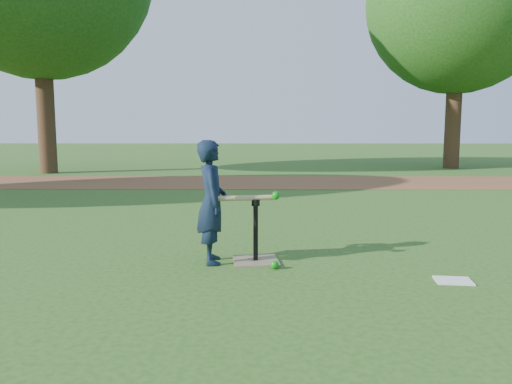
{
  "coord_description": "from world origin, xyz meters",
  "views": [
    {
      "loc": [
        0.25,
        -4.51,
        1.29
      ],
      "look_at": [
        0.19,
        0.52,
        0.65
      ],
      "focal_mm": 35.0,
      "sensor_mm": 36.0,
      "label": 1
    }
  ],
  "objects": [
    {
      "name": "batting_tee",
      "position": [
        0.19,
        0.22,
        0.11
      ],
      "size": [
        0.48,
        0.48,
        0.61
      ],
      "color": "#776C4C",
      "rests_on": "ground"
    },
    {
      "name": "tree_right",
      "position": [
        6.5,
        12.0,
        5.29
      ],
      "size": [
        5.8,
        5.8,
        8.21
      ],
      "color": "#382316",
      "rests_on": "ground"
    },
    {
      "name": "child",
      "position": [
        -0.23,
        0.2,
        0.59
      ],
      "size": [
        0.35,
        0.47,
        1.19
      ],
      "primitive_type": "imported",
      "rotation": [
        0.0,
        0.0,
        1.74
      ],
      "color": "black",
      "rests_on": "ground"
    },
    {
      "name": "dirt_strip",
      "position": [
        0.0,
        7.5,
        0.01
      ],
      "size": [
        24.0,
        3.0,
        0.01
      ],
      "primitive_type": "cube",
      "color": "brown",
      "rests_on": "ground"
    },
    {
      "name": "ground",
      "position": [
        0.0,
        0.0,
        0.0
      ],
      "size": [
        80.0,
        80.0,
        0.0
      ],
      "primitive_type": "plane",
      "color": "#285116",
      "rests_on": "ground"
    },
    {
      "name": "swing_action",
      "position": [
        0.11,
        0.2,
        0.64
      ],
      "size": [
        0.69,
        0.15,
        0.1
      ],
      "color": "tan",
      "rests_on": "ground"
    },
    {
      "name": "wiffle_ball_ground",
      "position": [
        0.37,
        -0.02,
        0.04
      ],
      "size": [
        0.08,
        0.08,
        0.08
      ],
      "primitive_type": "sphere",
      "color": "#0C8910",
      "rests_on": "ground"
    },
    {
      "name": "clipboard",
      "position": [
        1.88,
        -0.38,
        0.01
      ],
      "size": [
        0.32,
        0.26,
        0.01
      ],
      "primitive_type": "cube",
      "rotation": [
        0.0,
        0.0,
        -0.11
      ],
      "color": "white",
      "rests_on": "ground"
    }
  ]
}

